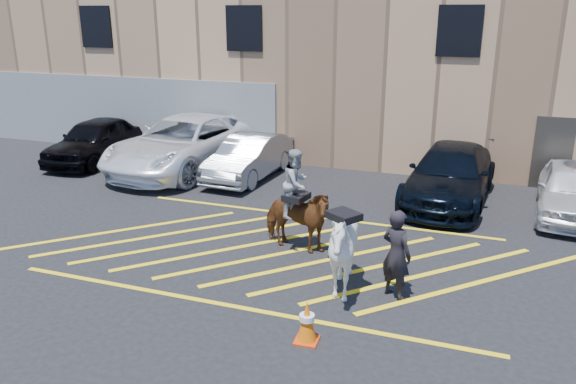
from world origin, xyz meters
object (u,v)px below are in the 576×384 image
(car_silver_sedan, at_px, (249,157))
(traffic_cone, at_px, (307,322))
(car_black_suv, at_px, (95,140))
(handler, at_px, (396,254))
(car_white_suv, at_px, (572,190))
(mounted_bay, at_px, (296,211))
(saddled_white, at_px, (343,250))
(car_white_pickup, at_px, (185,144))
(car_blue_suv, at_px, (450,175))

(car_silver_sedan, relative_size, traffic_cone, 5.70)
(car_black_suv, distance_m, handler, 13.41)
(car_white_suv, height_order, mounted_bay, mounted_bay)
(car_white_suv, height_order, saddled_white, saddled_white)
(mounted_bay, height_order, traffic_cone, mounted_bay)
(car_silver_sedan, bearing_deg, saddled_white, -51.13)
(car_black_suv, relative_size, car_silver_sedan, 1.09)
(handler, distance_m, mounted_bay, 2.83)
(car_black_suv, height_order, traffic_cone, car_black_suv)
(car_black_suv, bearing_deg, car_white_pickup, -2.17)
(car_silver_sedan, relative_size, saddled_white, 1.93)
(handler, bearing_deg, car_white_suv, -92.13)
(traffic_cone, bearing_deg, handler, 61.46)
(car_black_suv, bearing_deg, car_silver_sedan, -4.55)
(saddled_white, bearing_deg, traffic_cone, -94.23)
(car_silver_sedan, xyz_separation_m, saddled_white, (4.77, -6.64, 0.22))
(car_silver_sedan, bearing_deg, car_white_suv, 0.48)
(handler, bearing_deg, car_silver_sedan, -18.79)
(car_white_pickup, relative_size, handler, 3.71)
(handler, height_order, saddled_white, saddled_white)
(car_white_pickup, xyz_separation_m, mounted_bay, (5.71, -5.16, 0.06))
(car_black_suv, height_order, car_white_pickup, car_white_pickup)
(car_blue_suv, xyz_separation_m, traffic_cone, (-1.63, -8.23, -0.40))
(car_black_suv, xyz_separation_m, saddled_white, (10.78, -6.71, 0.13))
(car_white_pickup, distance_m, handler, 10.48)
(saddled_white, bearing_deg, car_white_suv, 53.37)
(car_black_suv, xyz_separation_m, car_blue_suv, (12.28, -0.26, -0.01))
(car_black_suv, distance_m, traffic_cone, 13.62)
(car_white_suv, bearing_deg, traffic_cone, -116.11)
(handler, xyz_separation_m, saddled_white, (-0.97, -0.25, 0.04))
(car_white_pickup, relative_size, car_white_suv, 1.55)
(traffic_cone, bearing_deg, car_silver_sedan, 118.86)
(saddled_white, bearing_deg, mounted_bay, 131.80)
(car_blue_suv, distance_m, traffic_cone, 8.40)
(car_white_pickup, bearing_deg, car_silver_sedan, 2.17)
(car_silver_sedan, xyz_separation_m, traffic_cone, (4.64, -8.42, -0.32))
(car_blue_suv, bearing_deg, car_white_suv, 0.38)
(traffic_cone, bearing_deg, mounted_bay, 111.52)
(mounted_bay, distance_m, traffic_cone, 3.74)
(car_silver_sedan, distance_m, traffic_cone, 9.62)
(car_black_suv, bearing_deg, traffic_cone, -42.43)
(car_white_suv, bearing_deg, handler, -116.84)
(car_white_pickup, bearing_deg, traffic_cone, -44.21)
(traffic_cone, bearing_deg, car_blue_suv, 78.79)
(car_silver_sedan, relative_size, car_white_suv, 1.00)
(car_black_suv, xyz_separation_m, mounted_bay, (9.29, -5.05, 0.18))
(car_white_suv, bearing_deg, mounted_bay, -138.72)
(mounted_bay, height_order, saddled_white, mounted_bay)
(car_silver_sedan, bearing_deg, mounted_bay, -53.41)
(car_black_suv, xyz_separation_m, car_white_suv, (15.38, -0.52, -0.06))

